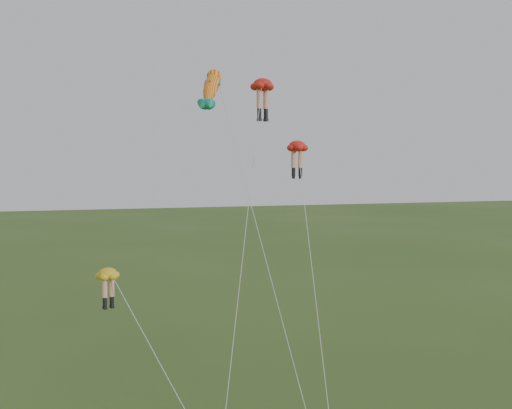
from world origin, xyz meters
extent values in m
ellipsoid|color=red|center=(3.62, 12.91, 18.57)|extent=(2.03, 2.03, 0.84)
cylinder|color=#EAA28A|center=(3.37, 12.85, 17.58)|extent=(0.37, 0.37, 1.28)
cylinder|color=black|center=(3.37, 12.85, 16.61)|extent=(0.29, 0.29, 0.64)
cube|color=black|center=(3.37, 12.85, 16.20)|extent=(0.29, 0.41, 0.19)
cylinder|color=#EAA28A|center=(3.87, 12.97, 17.58)|extent=(0.37, 0.37, 1.28)
cylinder|color=black|center=(3.87, 12.97, 16.61)|extent=(0.29, 0.29, 0.64)
cube|color=black|center=(3.87, 12.97, 16.20)|extent=(0.29, 0.41, 0.19)
cylinder|color=silver|center=(0.44, 5.74, 9.60)|extent=(6.38, 14.37, 18.78)
ellipsoid|color=red|center=(3.70, 6.48, 14.23)|extent=(1.68, 1.68, 0.64)
cylinder|color=#EAA28A|center=(3.52, 6.56, 13.48)|extent=(0.28, 0.28, 0.97)
cylinder|color=black|center=(3.52, 6.56, 12.76)|extent=(0.22, 0.22, 0.49)
cube|color=black|center=(3.52, 6.56, 12.44)|extent=(0.26, 0.32, 0.14)
cylinder|color=#EAA28A|center=(3.87, 6.40, 13.48)|extent=(0.28, 0.28, 0.97)
cylinder|color=black|center=(3.87, 6.40, 12.76)|extent=(0.22, 0.22, 0.49)
cube|color=black|center=(3.87, 6.40, 12.44)|extent=(0.26, 0.32, 0.14)
cylinder|color=silver|center=(2.90, 1.92, 7.38)|extent=(1.64, 9.16, 14.34)
ellipsoid|color=gold|center=(-7.08, 0.33, 8.59)|extent=(1.33, 1.33, 0.51)
cylinder|color=#EAA28A|center=(-7.22, 0.27, 7.99)|extent=(0.23, 0.23, 0.78)
cylinder|color=black|center=(-7.22, 0.27, 7.40)|extent=(0.18, 0.18, 0.39)
cube|color=black|center=(-7.22, 0.27, 7.15)|extent=(0.20, 0.26, 0.11)
cylinder|color=#EAA28A|center=(-6.93, 0.39, 7.99)|extent=(0.23, 0.23, 0.78)
cylinder|color=black|center=(-6.93, 0.39, 7.40)|extent=(0.18, 0.18, 0.39)
cube|color=black|center=(-6.93, 0.39, 7.15)|extent=(0.20, 0.26, 0.11)
cylinder|color=silver|center=(-4.86, -1.47, 4.53)|extent=(4.48, 3.64, 8.64)
ellipsoid|color=#FFAE20|center=(-1.11, 7.26, 17.54)|extent=(1.98, 2.91, 2.59)
sphere|color=#FFAE20|center=(-1.11, 7.26, 17.54)|extent=(1.35, 1.53, 1.27)
cone|color=#158B70|center=(-1.11, 7.26, 17.54)|extent=(1.13, 1.37, 1.21)
cone|color=#158B70|center=(-1.11, 7.26, 17.54)|extent=(1.13, 1.37, 1.21)
cone|color=#158B70|center=(-1.11, 7.26, 17.54)|extent=(0.64, 0.77, 0.68)
cone|color=#158B70|center=(-1.11, 7.26, 17.54)|extent=(0.64, 0.77, 0.68)
cone|color=#B53213|center=(-1.11, 7.26, 17.54)|extent=(0.68, 0.78, 0.67)
cylinder|color=silver|center=(0.30, 2.73, 8.88)|extent=(2.85, 9.08, 17.33)
camera|label=1|loc=(-7.81, -24.18, 13.17)|focal=40.00mm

